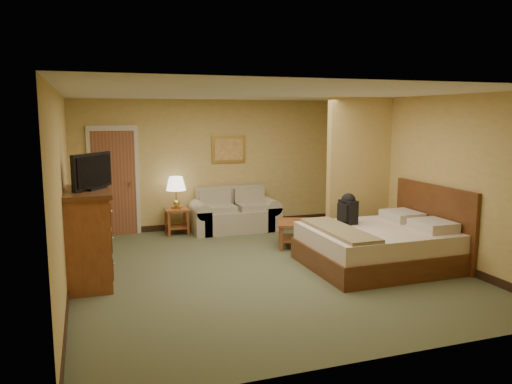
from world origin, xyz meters
name	(u,v)px	position (x,y,z in m)	size (l,w,h in m)	color
floor	(263,269)	(0.00, 0.00, 0.00)	(6.00, 6.00, 0.00)	#505537
ceiling	(263,93)	(0.00, 0.00, 2.60)	(6.00, 6.00, 0.00)	white
back_wall	(213,164)	(0.00, 3.00, 1.30)	(5.50, 0.02, 2.60)	tan
left_wall	(63,193)	(-2.75, 0.00, 1.30)	(0.02, 6.00, 2.60)	tan
right_wall	(420,176)	(2.75, 0.00, 1.30)	(0.02, 6.00, 2.60)	tan
partition	(359,171)	(2.15, 0.93, 1.30)	(1.20, 0.15, 2.60)	tan
door	(114,182)	(-1.95, 2.96, 1.03)	(0.94, 0.16, 2.10)	beige
baseboard	(214,224)	(0.00, 2.99, 0.06)	(5.50, 0.02, 0.12)	black
loveseat	(235,216)	(0.33, 2.57, 0.28)	(1.73, 0.80, 0.87)	tan
side_table	(177,217)	(-0.82, 2.65, 0.33)	(0.46, 0.46, 0.50)	brown
table_lamp	(176,184)	(-0.82, 2.65, 0.97)	(0.38, 0.38, 0.62)	#B28F41
coffee_table	(298,229)	(1.02, 1.01, 0.32)	(0.90, 0.90, 0.45)	brown
wall_picture	(229,149)	(0.33, 2.97, 1.60)	(0.71, 0.04, 0.55)	#B78E3F
dresser	(88,237)	(-2.48, 0.17, 0.66)	(0.64, 1.22, 1.30)	brown
tv	(92,172)	(-2.38, 0.17, 1.53)	(0.52, 0.68, 0.49)	black
bed	(384,245)	(1.81, -0.44, 0.33)	(2.21, 1.88, 1.21)	#4D2712
backpack	(348,208)	(1.43, 0.00, 0.85)	(0.24, 0.31, 0.49)	black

